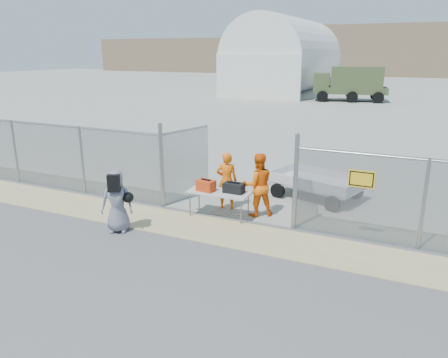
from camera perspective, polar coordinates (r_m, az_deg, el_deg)
The scene contains 14 objects.
ground at distance 10.64m, azimuth -4.59°, elevation -8.48°, with size 160.00×160.00×0.00m, color #4B4B4B.
tarmac_inside at distance 50.80m, azimuth 19.69°, elevation 10.45°, with size 160.00×80.00×0.01m, color #96988C.
dirt_strip at distance 11.44m, azimuth -2.12°, elevation -6.55°, with size 44.00×1.60×0.01m, color tan.
distant_hills at distance 86.37m, azimuth 25.94°, elevation 14.87°, with size 140.00×6.00×9.00m, color #7F684F, non-canonical shape.
chain_link_fence at distance 11.92m, azimuth 0.00°, elevation 0.00°, with size 40.00×0.20×2.20m, color gray, non-canonical shape.
quonset_hangar at distance 50.59m, azimuth 8.16°, elevation 15.73°, with size 9.00×18.00×8.00m, color white, non-canonical shape.
folding_table at distance 12.17m, azimuth -0.65°, elevation -3.28°, with size 1.72×0.72×0.73m, color silver, non-canonical shape.
orange_bag at distance 12.08m, azimuth -2.37°, elevation -0.87°, with size 0.49×0.32×0.30m, color #E34014.
black_duffel at distance 11.93m, azimuth 1.29°, elevation -1.17°, with size 0.56×0.33×0.27m, color black.
security_worker_left at distance 12.65m, azimuth 0.35°, elevation -0.23°, with size 0.62×0.41×1.69m, color orange.
security_worker_right at distance 12.12m, azimuth 4.45°, elevation -0.76°, with size 0.87×0.68×1.80m, color orange.
visitor at distance 11.38m, azimuth -13.80°, elevation -2.84°, with size 0.79×0.52×1.62m, color slate.
utility_trailer at distance 13.95m, azimuth 12.02°, elevation -0.82°, with size 3.48×1.79×0.84m, color silver, non-canonical shape.
military_truck at distance 42.21m, azimuth 16.18°, elevation 11.82°, with size 6.48×2.39×3.09m, color #42522C, non-canonical shape.
Camera 1 is at (4.81, -8.37, 4.47)m, focal length 35.00 mm.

